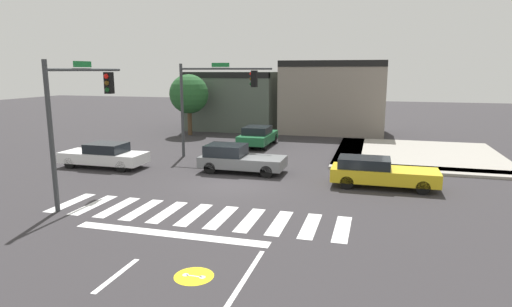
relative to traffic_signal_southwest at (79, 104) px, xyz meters
The scene contains 12 objects.
ground_plane 7.57m from the traffic_signal_southwest, 36.43° to the left, with size 120.00×120.00×0.00m, color #302D30.
crosswalk_near 6.56m from the traffic_signal_southwest, ahead, with size 11.39×2.57×0.01m.
bike_detector_marking 9.69m from the traffic_signal_southwest, 35.82° to the right, with size 1.05×1.05×0.01m.
curb_corner_northeast 19.44m from the traffic_signal_southwest, 44.08° to the left, with size 10.00×10.60×0.15m.
storefront_row 23.15m from the traffic_signal_southwest, 81.06° to the left, with size 17.04×6.82×6.08m.
traffic_signal_southwest is the anchor object (origin of this frame).
traffic_signal_northwest 9.65m from the traffic_signal_southwest, 77.23° to the left, with size 5.75×0.32×5.73m.
car_green 14.95m from the traffic_signal_southwest, 75.88° to the left, with size 1.94×4.29×1.42m.
car_white 6.89m from the traffic_signal_southwest, 117.68° to the left, with size 4.75×1.79×1.36m.
car_yellow 13.34m from the traffic_signal_southwest, 23.82° to the left, with size 4.75×1.75×1.34m.
car_gray 8.49m from the traffic_signal_southwest, 53.78° to the left, with size 4.44×1.91×1.44m.
roadside_tree 18.14m from the traffic_signal_southwest, 100.51° to the left, with size 3.20×3.20×5.00m.
Camera 1 is at (6.35, -18.55, 5.29)m, focal length 30.07 mm.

